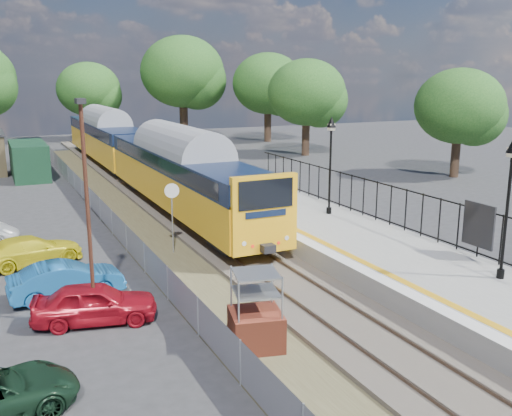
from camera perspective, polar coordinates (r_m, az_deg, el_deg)
ground at (r=20.22m, az=3.65°, el=-8.18°), size 120.00×120.00×0.00m
track_bed at (r=28.48m, az=-6.66°, el=-1.73°), size 5.90×80.00×0.29m
platform at (r=28.72m, az=3.27°, el=-0.80°), size 5.00×70.00×0.90m
platform_edge at (r=27.71m, az=-0.46°, el=-0.32°), size 0.90×70.00×0.01m
victorian_lamp_south at (r=19.51m, az=24.11°, el=3.01°), size 0.44×0.44×4.60m
victorian_lamp_north at (r=26.90m, az=7.50°, el=6.50°), size 0.44×0.44×4.60m
palisade_fence at (r=25.05m, az=14.40°, el=0.00°), size 0.12×26.00×2.00m
wire_fence at (r=29.66m, az=-14.98°, el=-0.48°), size 0.06×52.00×1.20m
tree_line at (r=59.41m, az=-15.43°, el=11.92°), size 56.80×43.80×11.88m
train at (r=40.44m, az=-12.08°, el=5.71°), size 2.82×40.83×3.51m
brick_plinth at (r=15.74m, az=-0.00°, el=-10.33°), size 1.66×1.66×2.23m
speed_sign at (r=23.83m, az=-8.39°, el=0.23°), size 0.60×0.16×3.03m
carpark_lamp at (r=17.16m, az=-16.55°, el=0.84°), size 0.25×0.50×6.72m
car_red at (r=18.13m, az=-15.82°, el=-9.13°), size 3.92×2.26×1.25m
car_blue at (r=20.37m, az=-18.43°, el=-6.85°), size 3.82×1.54×1.23m
car_yellow at (r=24.31m, az=-21.58°, el=-3.98°), size 4.24×2.52×1.15m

